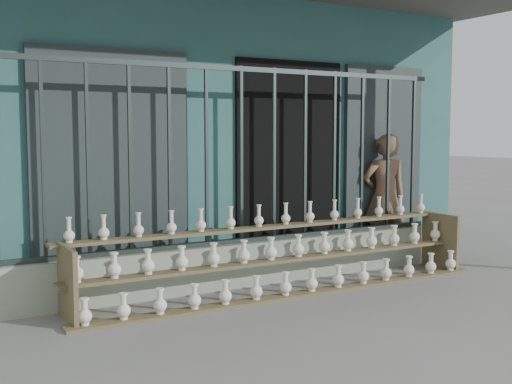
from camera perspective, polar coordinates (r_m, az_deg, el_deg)
ground at (r=5.65m, az=5.18°, el=-10.98°), size 60.00×60.00×0.00m
workshop_building at (r=9.20m, az=-10.14°, el=5.48°), size 7.40×6.60×3.21m
parapet_wall at (r=6.67m, az=-1.30°, el=-6.44°), size 5.00×0.20×0.45m
security_fence at (r=6.53m, az=-1.32°, el=3.26°), size 5.00×0.04×1.80m
shelf_rack at (r=6.43m, az=2.67°, el=-5.62°), size 4.50×0.68×0.85m
elderly_woman at (r=8.09m, az=11.35°, el=-0.46°), size 0.65×0.52×1.56m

